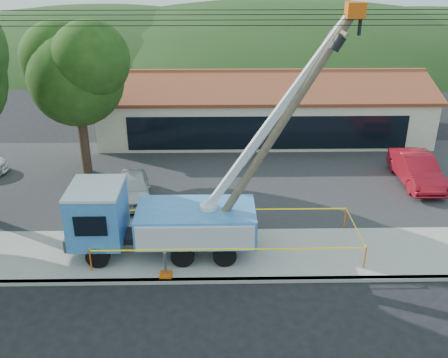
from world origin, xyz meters
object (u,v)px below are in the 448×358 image
utility_truck (159,216)px  leaning_pole (276,132)px  car_silver (136,201)px  car_red (414,184)px

utility_truck → leaning_pole: 6.13m
car_silver → car_red: bearing=-4.4°
leaning_pole → car_red: 12.68m
car_red → car_silver: bearing=-173.2°
utility_truck → car_red: size_ratio=2.26×
car_red → leaning_pole: bearing=-141.2°
car_silver → car_red: (15.52, 1.76, 0.00)m
utility_truck → car_red: (13.70, 6.90, -1.87)m
car_silver → car_red: car_red is taller
car_red → utility_truck: bearing=-152.9°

